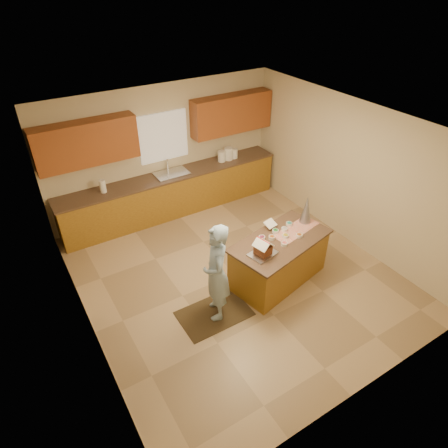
{
  "coord_description": "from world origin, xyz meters",
  "views": [
    {
      "loc": [
        -2.92,
        -4.38,
        4.65
      ],
      "look_at": [
        -0.1,
        0.2,
        1.0
      ],
      "focal_mm": 31.4,
      "sensor_mm": 36.0,
      "label": 1
    }
  ],
  "objects_px": {
    "island_base": "(279,260)",
    "gingerbread_house": "(263,248)",
    "boy": "(216,273)",
    "tinsel_tree": "(306,209)"
  },
  "relations": [
    {
      "from": "island_base",
      "to": "gingerbread_house",
      "type": "xyz_separation_m",
      "value": [
        -0.48,
        -0.15,
        0.56
      ]
    },
    {
      "from": "island_base",
      "to": "boy",
      "type": "bearing_deg",
      "value": 173.61
    },
    {
      "from": "tinsel_tree",
      "to": "gingerbread_house",
      "type": "height_order",
      "value": "tinsel_tree"
    },
    {
      "from": "tinsel_tree",
      "to": "boy",
      "type": "bearing_deg",
      "value": -170.34
    },
    {
      "from": "island_base",
      "to": "gingerbread_house",
      "type": "height_order",
      "value": "gingerbread_house"
    },
    {
      "from": "gingerbread_house",
      "to": "boy",
      "type": "bearing_deg",
      "value": 179.07
    },
    {
      "from": "boy",
      "to": "gingerbread_house",
      "type": "distance_m",
      "value": 0.84
    },
    {
      "from": "boy",
      "to": "gingerbread_house",
      "type": "relative_size",
      "value": 5.35
    },
    {
      "from": "boy",
      "to": "tinsel_tree",
      "type": "bearing_deg",
      "value": 121.68
    },
    {
      "from": "island_base",
      "to": "tinsel_tree",
      "type": "height_order",
      "value": "tinsel_tree"
    }
  ]
}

